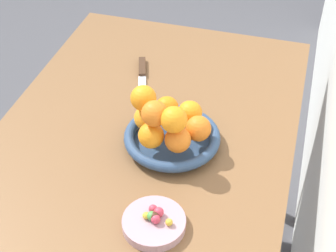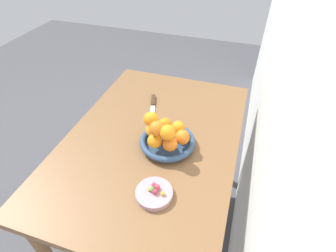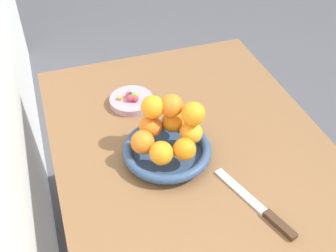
{
  "view_description": "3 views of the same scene",
  "coord_description": "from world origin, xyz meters",
  "px_view_note": "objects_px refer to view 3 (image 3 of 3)",
  "views": [
    {
      "loc": [
        0.94,
        0.33,
        1.61
      ],
      "look_at": [
        0.06,
        0.08,
        0.83
      ],
      "focal_mm": 55.0,
      "sensor_mm": 36.0,
      "label": 1
    },
    {
      "loc": [
        0.8,
        0.33,
        1.55
      ],
      "look_at": [
        0.05,
        0.09,
        0.88
      ],
      "focal_mm": 28.0,
      "sensor_mm": 36.0,
      "label": 2
    },
    {
      "loc": [
        -0.74,
        0.33,
        1.56
      ],
      "look_at": [
        0.04,
        0.07,
        0.84
      ],
      "focal_mm": 45.0,
      "sensor_mm": 36.0,
      "label": 3
    }
  ],
  "objects_px": {
    "candy_ball_5": "(120,97)",
    "candy_dish": "(131,101)",
    "candy_ball_2": "(136,95)",
    "orange_3": "(150,127)",
    "candy_ball_0": "(130,98)",
    "orange_2": "(173,121)",
    "orange_7": "(193,114)",
    "candy_ball_1": "(131,95)",
    "orange_6": "(153,107)",
    "orange_4": "(143,142)",
    "candy_ball_6": "(135,99)",
    "orange_5": "(161,153)",
    "fruit_bowl": "(167,151)",
    "knife": "(260,208)",
    "dining_table": "(197,179)",
    "candy_ball_3": "(129,95)",
    "orange_0": "(185,149)",
    "candy_ball_4": "(133,95)",
    "orange_8": "(171,106)",
    "orange_1": "(191,133)"
  },
  "relations": [
    {
      "from": "orange_0",
      "to": "candy_ball_4",
      "type": "height_order",
      "value": "orange_0"
    },
    {
      "from": "candy_ball_6",
      "to": "dining_table",
      "type": "bearing_deg",
      "value": -158.2
    },
    {
      "from": "candy_ball_5",
      "to": "dining_table",
      "type": "bearing_deg",
      "value": -152.85
    },
    {
      "from": "orange_6",
      "to": "orange_7",
      "type": "height_order",
      "value": "same"
    },
    {
      "from": "fruit_bowl",
      "to": "candy_ball_1",
      "type": "distance_m",
      "value": 0.26
    },
    {
      "from": "candy_ball_0",
      "to": "dining_table",
      "type": "bearing_deg",
      "value": -156.05
    },
    {
      "from": "orange_8",
      "to": "candy_ball_4",
      "type": "relative_size",
      "value": 3.01
    },
    {
      "from": "orange_6",
      "to": "candy_ball_6",
      "type": "xyz_separation_m",
      "value": [
        0.18,
        0.0,
        -0.1
      ]
    },
    {
      "from": "candy_ball_5",
      "to": "knife",
      "type": "xyz_separation_m",
      "value": [
        -0.5,
        -0.22,
        -0.02
      ]
    },
    {
      "from": "orange_2",
      "to": "orange_5",
      "type": "distance_m",
      "value": 0.13
    },
    {
      "from": "orange_7",
      "to": "candy_ball_6",
      "type": "height_order",
      "value": "orange_7"
    },
    {
      "from": "candy_dish",
      "to": "candy_ball_4",
      "type": "relative_size",
      "value": 6.62
    },
    {
      "from": "candy_dish",
      "to": "candy_ball_0",
      "type": "height_order",
      "value": "candy_ball_0"
    },
    {
      "from": "orange_5",
      "to": "orange_8",
      "type": "bearing_deg",
      "value": -31.11
    },
    {
      "from": "orange_3",
      "to": "knife",
      "type": "bearing_deg",
      "value": -147.66
    },
    {
      "from": "orange_1",
      "to": "orange_8",
      "type": "bearing_deg",
      "value": 36.2
    },
    {
      "from": "candy_dish",
      "to": "orange_0",
      "type": "distance_m",
      "value": 0.32
    },
    {
      "from": "candy_ball_3",
      "to": "orange_1",
      "type": "bearing_deg",
      "value": -158.53
    },
    {
      "from": "candy_dish",
      "to": "orange_3",
      "type": "bearing_deg",
      "value": -178.99
    },
    {
      "from": "orange_4",
      "to": "candy_ball_5",
      "type": "relative_size",
      "value": 3.97
    },
    {
      "from": "candy_ball_5",
      "to": "candy_dish",
      "type": "bearing_deg",
      "value": -95.76
    },
    {
      "from": "orange_0",
      "to": "orange_4",
      "type": "distance_m",
      "value": 0.11
    },
    {
      "from": "candy_ball_2",
      "to": "orange_3",
      "type": "bearing_deg",
      "value": 176.18
    },
    {
      "from": "orange_4",
      "to": "candy_ball_5",
      "type": "distance_m",
      "value": 0.26
    },
    {
      "from": "orange_5",
      "to": "orange_7",
      "type": "height_order",
      "value": "orange_7"
    },
    {
      "from": "orange_5",
      "to": "candy_ball_0",
      "type": "distance_m",
      "value": 0.3
    },
    {
      "from": "candy_ball_5",
      "to": "candy_ball_6",
      "type": "xyz_separation_m",
      "value": [
        -0.02,
        -0.04,
        0.0
      ]
    },
    {
      "from": "orange_8",
      "to": "candy_ball_3",
      "type": "height_order",
      "value": "orange_8"
    },
    {
      "from": "candy_ball_5",
      "to": "orange_2",
      "type": "bearing_deg",
      "value": -153.42
    },
    {
      "from": "candy_dish",
      "to": "candy_ball_1",
      "type": "height_order",
      "value": "candy_ball_1"
    },
    {
      "from": "candy_ball_1",
      "to": "orange_6",
      "type": "bearing_deg",
      "value": -176.14
    },
    {
      "from": "candy_dish",
      "to": "candy_ball_5",
      "type": "distance_m",
      "value": 0.04
    },
    {
      "from": "orange_8",
      "to": "orange_3",
      "type": "bearing_deg",
      "value": 85.0
    },
    {
      "from": "orange_6",
      "to": "candy_ball_5",
      "type": "relative_size",
      "value": 3.94
    },
    {
      "from": "orange_3",
      "to": "candy_ball_6",
      "type": "bearing_deg",
      "value": -1.48
    },
    {
      "from": "orange_4",
      "to": "candy_ball_6",
      "type": "relative_size",
      "value": 3.41
    },
    {
      "from": "candy_ball_4",
      "to": "orange_8",
      "type": "bearing_deg",
      "value": -164.9
    },
    {
      "from": "candy_ball_1",
      "to": "candy_ball_5",
      "type": "xyz_separation_m",
      "value": [
        0.0,
        0.03,
        -0.0
      ]
    },
    {
      "from": "fruit_bowl",
      "to": "candy_ball_6",
      "type": "distance_m",
      "value": 0.24
    },
    {
      "from": "orange_3",
      "to": "candy_ball_0",
      "type": "height_order",
      "value": "orange_3"
    },
    {
      "from": "candy_ball_4",
      "to": "orange_6",
      "type": "bearing_deg",
      "value": -177.74
    },
    {
      "from": "candy_ball_5",
      "to": "orange_4",
      "type": "bearing_deg",
      "value": -179.78
    },
    {
      "from": "candy_ball_6",
      "to": "candy_dish",
      "type": "bearing_deg",
      "value": 21.74
    },
    {
      "from": "orange_6",
      "to": "candy_ball_2",
      "type": "distance_m",
      "value": 0.22
    },
    {
      "from": "dining_table",
      "to": "orange_6",
      "type": "distance_m",
      "value": 0.26
    },
    {
      "from": "candy_ball_0",
      "to": "fruit_bowl",
      "type": "bearing_deg",
      "value": -170.94
    },
    {
      "from": "orange_2",
      "to": "orange_7",
      "type": "distance_m",
      "value": 0.09
    },
    {
      "from": "candy_ball_3",
      "to": "candy_ball_4",
      "type": "bearing_deg",
      "value": -119.24
    },
    {
      "from": "dining_table",
      "to": "candy_ball_3",
      "type": "distance_m",
      "value": 0.34
    },
    {
      "from": "orange_5",
      "to": "candy_ball_5",
      "type": "height_order",
      "value": "orange_5"
    }
  ]
}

